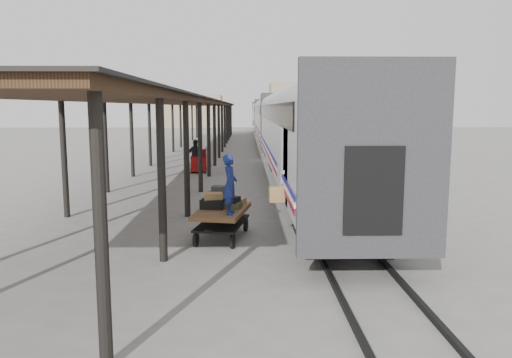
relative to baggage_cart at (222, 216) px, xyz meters
The scene contains 11 objects.
ground 0.65m from the baggage_cart, 69.92° to the right, with size 160.00×160.00×0.00m, color slate.
train 33.95m from the baggage_cart, 84.55° to the left, with size 3.45×76.01×4.01m.
canopy 24.41m from the baggage_cart, 98.03° to the left, with size 4.90×64.30×4.15m.
rails 34.09m from the baggage_cart, 84.57° to the left, with size 1.54×150.00×0.12m.
building_far 79.26m from the baggage_cart, 79.80° to the left, with size 18.00×10.00×8.00m, color tan.
building_left 82.58m from the baggage_cart, 96.94° to the left, with size 12.00×8.00×6.00m, color tan.
baggage_cart is the anchor object (origin of this frame).
suitcase_stack 0.52m from the baggage_cart, 98.26° to the left, with size 1.32×1.17×0.58m.
luggage_tug 14.96m from the baggage_cart, 97.88° to the left, with size 0.97×1.49×1.27m.
porter 1.23m from the baggage_cart, 68.96° to the right, with size 0.58×0.38×1.60m, color navy.
pedestrian 14.43m from the baggage_cart, 98.61° to the left, with size 1.12×0.47×1.91m, color black.
Camera 1 is at (0.67, -13.76, 3.70)m, focal length 35.00 mm.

